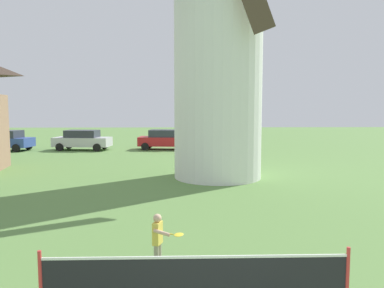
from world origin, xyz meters
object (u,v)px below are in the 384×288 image
(tennis_net, at_px, (196,275))
(parked_car_silver, at_px, (82,140))
(windmill, at_px, (218,26))
(parked_car_blue, at_px, (6,140))
(player_far, at_px, (159,238))
(parked_car_red, at_px, (164,139))

(tennis_net, distance_m, parked_car_silver, 24.96)
(windmill, relative_size, parked_car_blue, 3.63)
(player_far, height_order, parked_car_red, parked_car_red)
(windmill, xyz_separation_m, parked_car_red, (-3.11, 12.10, -6.20))
(tennis_net, distance_m, player_far, 1.91)
(player_far, bearing_deg, tennis_net, -68.94)
(player_far, height_order, parked_car_blue, parked_car_blue)
(player_far, relative_size, parked_car_red, 0.29)
(player_far, bearing_deg, windmill, 77.74)
(tennis_net, bearing_deg, parked_car_red, 93.82)
(windmill, bearing_deg, parked_car_blue, 142.60)
(parked_car_blue, height_order, parked_car_red, same)
(tennis_net, height_order, parked_car_blue, parked_car_blue)
(player_far, distance_m, parked_car_silver, 23.05)
(windmill, height_order, parked_car_blue, windmill)
(parked_car_silver, bearing_deg, tennis_net, -71.50)
(tennis_net, height_order, parked_car_silver, parked_car_silver)
(parked_car_red, bearing_deg, player_far, -87.63)
(tennis_net, distance_m, parked_car_blue, 27.18)
(tennis_net, xyz_separation_m, player_far, (-0.69, 1.78, -0.03))
(player_far, bearing_deg, parked_car_blue, 120.95)
(parked_car_blue, xyz_separation_m, parked_car_silver, (5.78, 0.19, 0.00))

